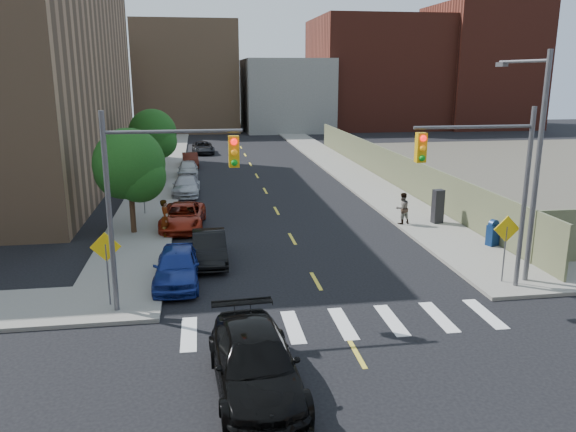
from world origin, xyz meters
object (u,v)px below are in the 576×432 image
object	(u,v)px
parked_car_black	(209,247)
payphone	(438,206)
parked_car_grey	(203,148)
parked_car_white	(188,169)
black_sedan	(255,363)
parked_car_maroon	(190,160)
parked_car_blue	(177,266)
pedestrian_east	(402,208)
parked_car_silver	(186,186)
parked_car_red	(183,216)
pedestrian_west	(165,218)
mailbox	(493,233)

from	to	relation	value
parked_car_black	payphone	world-z (taller)	payphone
parked_car_black	parked_car_grey	xyz separation A→B (m)	(0.00, 34.71, -0.07)
parked_car_white	black_sedan	bearing A→B (deg)	-86.18
parked_car_maroon	parked_car_grey	distance (m)	8.67
parked_car_black	parked_car_blue	bearing A→B (deg)	-119.33
parked_car_white	pedestrian_east	bearing A→B (deg)	-55.37
parked_car_grey	parked_car_silver	bearing A→B (deg)	-98.24
parked_car_grey	parked_car_blue	bearing A→B (deg)	-96.56
parked_car_red	payphone	world-z (taller)	payphone
pedestrian_west	parked_car_blue	bearing A→B (deg)	-170.49
black_sedan	pedestrian_west	xyz separation A→B (m)	(-3.10, 14.56, 0.31)
parked_car_black	pedestrian_east	size ratio (longest dim) A/B	2.39
parked_car_white	parked_car_maroon	distance (m)	4.81
parked_car_maroon	mailbox	world-z (taller)	mailbox
parked_car_grey	pedestrian_west	xyz separation A→B (m)	(-2.10, -30.78, 0.48)
parked_car_blue	parked_car_silver	world-z (taller)	parked_car_blue
parked_car_red	parked_car_silver	xyz separation A→B (m)	(0.00, 8.67, -0.03)
parked_car_blue	pedestrian_east	world-z (taller)	pedestrian_east
parked_car_silver	parked_car_blue	bearing A→B (deg)	-88.03
parked_car_blue	parked_car_black	world-z (taller)	parked_car_blue
parked_car_blue	black_sedan	bearing A→B (deg)	-72.74
parked_car_red	pedestrian_east	distance (m)	11.89
parked_car_maroon	payphone	bearing A→B (deg)	-61.44
parked_car_maroon	pedestrian_west	size ratio (longest dim) A/B	2.03
parked_car_blue	pedestrian_east	bearing A→B (deg)	31.77
parked_car_blue	parked_car_silver	bearing A→B (deg)	91.55
parked_car_black	parked_car_white	size ratio (longest dim) A/B	1.05
parked_car_white	parked_car_red	bearing A→B (deg)	-90.30
parked_car_black	black_sedan	world-z (taller)	black_sedan
parked_car_black	pedestrian_east	distance (m)	11.40
parked_car_silver	parked_car_grey	xyz separation A→B (m)	(1.30, 20.21, -0.02)
parked_car_red	parked_car_silver	size ratio (longest dim) A/B	1.09
parked_car_maroon	payphone	world-z (taller)	payphone
parked_car_red	parked_car_maroon	distance (m)	20.30
parked_car_blue	parked_car_white	size ratio (longest dim) A/B	1.11
parked_car_blue	black_sedan	world-z (taller)	black_sedan
parked_car_red	parked_car_grey	size ratio (longest dim) A/B	1.08
parked_car_white	parked_car_black	bearing A→B (deg)	-86.81
black_sedan	payphone	xyz separation A→B (m)	(11.49, 14.96, 0.29)
pedestrian_west	pedestrian_east	xyz separation A→B (m)	(12.60, 0.49, -0.08)
parked_car_black	black_sedan	xyz separation A→B (m)	(1.00, -10.62, 0.10)
parked_car_red	pedestrian_east	xyz separation A→B (m)	(11.80, -1.41, 0.35)
payphone	parked_car_black	bearing A→B (deg)	-168.23
payphone	pedestrian_west	bearing A→B (deg)	174.21
mailbox	parked_car_black	bearing A→B (deg)	159.15
parked_car_maroon	payphone	distance (m)	25.74
pedestrian_east	pedestrian_west	bearing A→B (deg)	-13.76
pedestrian_east	parked_car_white	bearing A→B (deg)	-71.07
black_sedan	pedestrian_east	size ratio (longest dim) A/B	3.12
parked_car_grey	parked_car_maroon	bearing A→B (deg)	-102.51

